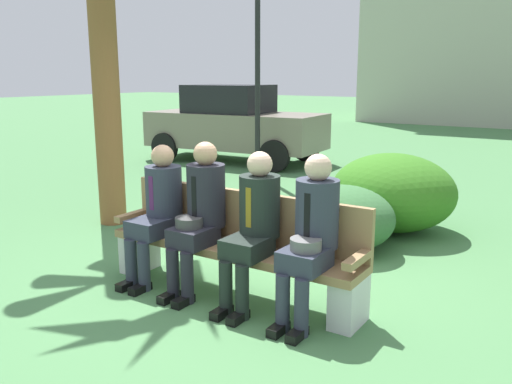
{
  "coord_description": "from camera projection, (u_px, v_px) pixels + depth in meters",
  "views": [
    {
      "loc": [
        2.66,
        -3.91,
        1.9
      ],
      "look_at": [
        0.06,
        0.11,
        0.85
      ],
      "focal_mm": 37.69,
      "sensor_mm": 36.0,
      "label": 1
    }
  ],
  "objects": [
    {
      "name": "street_lamp",
      "position": [
        258.0,
        49.0,
        9.92
      ],
      "size": [
        0.24,
        0.24,
        3.89
      ],
      "color": "black",
      "rests_on": "ground"
    },
    {
      "name": "seated_man_centerright",
      "position": [
        254.0,
        222.0,
        4.4
      ],
      "size": [
        0.34,
        0.72,
        1.29
      ],
      "color": "#1E2823",
      "rests_on": "ground"
    },
    {
      "name": "seated_man_centerleft",
      "position": [
        200.0,
        210.0,
        4.69
      ],
      "size": [
        0.34,
        0.72,
        1.33
      ],
      "color": "#23232D",
      "rests_on": "ground"
    },
    {
      "name": "seated_man_rightmost",
      "position": [
        311.0,
        231.0,
        4.11
      ],
      "size": [
        0.34,
        0.72,
        1.31
      ],
      "color": "#2D3342",
      "rests_on": "ground"
    },
    {
      "name": "seated_man_leftmost",
      "position": [
        158.0,
        206.0,
        4.97
      ],
      "size": [
        0.34,
        0.72,
        1.27
      ],
      "color": "#2D3342",
      "rests_on": "ground"
    },
    {
      "name": "park_bench",
      "position": [
        235.0,
        245.0,
        4.72
      ],
      "size": [
        2.42,
        0.44,
        0.9
      ],
      "color": "#99754C",
      "rests_on": "ground"
    },
    {
      "name": "ground_plane",
      "position": [
        244.0,
        282.0,
        5.03
      ],
      "size": [
        80.0,
        80.0,
        0.0
      ],
      "primitive_type": "plane",
      "color": "#497D4A"
    },
    {
      "name": "parked_car_near",
      "position": [
        234.0,
        124.0,
        11.85
      ],
      "size": [
        4.01,
        1.95,
        1.68
      ],
      "color": "slate",
      "rests_on": "ground"
    },
    {
      "name": "shrub_near_bench",
      "position": [
        343.0,
        218.0,
        5.91
      ],
      "size": [
        1.15,
        1.05,
        0.72
      ],
      "primitive_type": "ellipsoid",
      "color": "#366637",
      "rests_on": "ground"
    },
    {
      "name": "shrub_mid_lawn",
      "position": [
        393.0,
        192.0,
        6.62
      ],
      "size": [
        1.53,
        1.41,
        0.96
      ],
      "primitive_type": "ellipsoid",
      "color": "#35741F",
      "rests_on": "ground"
    }
  ]
}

